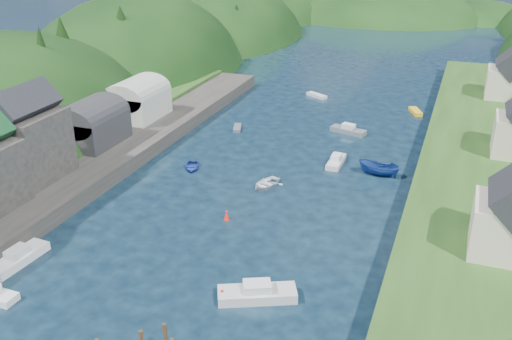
% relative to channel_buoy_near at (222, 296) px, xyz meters
% --- Properties ---
extents(ground, '(600.00, 600.00, 0.00)m').
position_rel_channel_buoy_near_xyz_m(ground, '(-3.94, 40.88, -0.48)').
color(ground, black).
rests_on(ground, ground).
extents(hillside_left, '(44.00, 245.56, 52.00)m').
position_rel_channel_buoy_near_xyz_m(hillside_left, '(-48.94, 65.88, -8.51)').
color(hillside_left, black).
rests_on(hillside_left, ground).
extents(far_hills, '(103.00, 68.00, 44.00)m').
position_rel_channel_buoy_near_xyz_m(far_hills, '(-2.73, 164.88, -11.28)').
color(far_hills, black).
rests_on(far_hills, ground).
extents(hill_trees, '(91.49, 145.44, 12.40)m').
position_rel_channel_buoy_near_xyz_m(hill_trees, '(-3.85, 55.24, 10.71)').
color(hill_trees, black).
rests_on(hill_trees, ground).
extents(quay_left, '(12.00, 110.00, 2.00)m').
position_rel_channel_buoy_near_xyz_m(quay_left, '(-27.94, 10.88, 0.52)').
color(quay_left, '#2D2B28').
rests_on(quay_left, ground).
extents(boat_sheds, '(7.00, 21.00, 7.50)m').
position_rel_channel_buoy_near_xyz_m(boat_sheds, '(-29.94, 29.88, 4.79)').
color(boat_sheds, '#2D2D30').
rests_on(boat_sheds, quay_left).
extents(terrace_right, '(16.00, 120.00, 2.40)m').
position_rel_channel_buoy_near_xyz_m(terrace_right, '(21.06, 30.88, 0.72)').
color(terrace_right, '#234719').
rests_on(terrace_right, ground).
extents(channel_buoy_near, '(0.70, 0.70, 1.10)m').
position_rel_channel_buoy_near_xyz_m(channel_buoy_near, '(0.00, 0.00, 0.00)').
color(channel_buoy_near, red).
rests_on(channel_buoy_near, ground).
extents(channel_buoy_far, '(0.70, 0.70, 1.10)m').
position_rel_channel_buoy_near_xyz_m(channel_buoy_far, '(-5.40, 13.53, 0.00)').
color(channel_buoy_far, red).
rests_on(channel_buoy_far, ground).
extents(moored_boats, '(34.88, 91.89, 2.23)m').
position_rel_channel_buoy_near_xyz_m(moored_boats, '(-5.97, 7.77, 0.15)').
color(moored_boats, white).
rests_on(moored_boats, ground).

